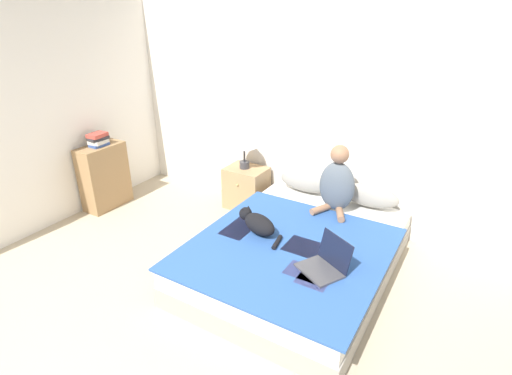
# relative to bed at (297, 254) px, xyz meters

# --- Properties ---
(wall_back) EXTENTS (5.64, 0.05, 2.55)m
(wall_back) POSITION_rel_bed_xyz_m (-0.47, 1.15, 1.09)
(wall_back) COLOR white
(wall_back) RESTS_ON ground_plane
(wall_side) EXTENTS (0.05, 4.26, 2.55)m
(wall_side) POSITION_rel_bed_xyz_m (-2.82, -0.51, 1.09)
(wall_side) COLOR white
(wall_side) RESTS_ON ground_plane
(bed) EXTENTS (1.65, 2.15, 0.37)m
(bed) POSITION_rel_bed_xyz_m (0.00, 0.00, 0.00)
(bed) COLOR #9E998E
(bed) RESTS_ON ground_plane
(pillow_near) EXTENTS (0.62, 0.21, 0.24)m
(pillow_near) POSITION_rel_bed_xyz_m (-0.36, 0.95, 0.31)
(pillow_near) COLOR gray
(pillow_near) RESTS_ON bed
(pillow_far) EXTENTS (0.62, 0.21, 0.24)m
(pillow_far) POSITION_rel_bed_xyz_m (0.36, 0.95, 0.31)
(pillow_far) COLOR gray
(pillow_far) RESTS_ON bed
(person_sitting) EXTENTS (0.37, 0.36, 0.70)m
(person_sitting) POSITION_rel_bed_xyz_m (0.09, 0.68, 0.48)
(person_sitting) COLOR slate
(person_sitting) RESTS_ON bed
(cat_tabby) EXTENTS (0.52, 0.33, 0.20)m
(cat_tabby) POSITION_rel_bed_xyz_m (-0.36, -0.12, 0.28)
(cat_tabby) COLOR black
(cat_tabby) RESTS_ON bed
(laptop_open) EXTENTS (0.45, 0.44, 0.27)m
(laptop_open) POSITION_rel_bed_xyz_m (0.39, -0.34, 0.25)
(laptop_open) COLOR #424247
(laptop_open) RESTS_ON bed
(nightstand) EXTENTS (0.48, 0.40, 0.52)m
(nightstand) POSITION_rel_bed_xyz_m (-1.12, 0.89, 0.07)
(nightstand) COLOR tan
(nightstand) RESTS_ON ground_plane
(table_lamp) EXTENTS (0.31, 0.31, 0.48)m
(table_lamp) POSITION_rel_bed_xyz_m (-1.14, 0.88, 0.69)
(table_lamp) COLOR #38383D
(table_lamp) RESTS_ON nightstand
(bookshelf) EXTENTS (0.27, 0.57, 0.79)m
(bookshelf) POSITION_rel_bed_xyz_m (-2.63, 0.02, 0.21)
(bookshelf) COLOR #99754C
(bookshelf) RESTS_ON ground_plane
(book_stack_top) EXTENTS (0.18, 0.23, 0.15)m
(book_stack_top) POSITION_rel_bed_xyz_m (-2.63, 0.02, 0.68)
(book_stack_top) COLOR #334C8E
(book_stack_top) RESTS_ON bookshelf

